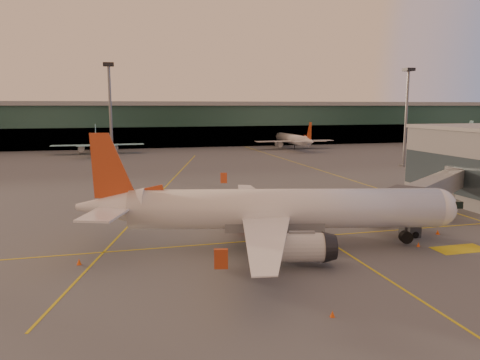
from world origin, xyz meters
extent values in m
plane|color=#4C4F54|center=(0.00, 0.00, 0.00)|extent=(600.00, 600.00, 0.00)
cube|color=gold|center=(0.00, 5.00, 0.01)|extent=(80.00, 0.25, 0.01)
cube|color=gold|center=(-10.00, 45.00, 0.01)|extent=(31.30, 115.98, 0.01)
cube|color=gold|center=(30.00, 70.00, 0.01)|extent=(0.25, 160.00, 0.01)
cube|color=gold|center=(5.00, -8.00, 0.01)|extent=(0.25, 30.00, 0.01)
cube|color=gold|center=(18.00, -4.00, 0.01)|extent=(6.00, 3.00, 0.01)
cube|color=#19382D|center=(0.00, 142.00, 8.00)|extent=(400.00, 18.00, 16.00)
cube|color=gray|center=(0.00, 142.00, 16.80)|extent=(400.00, 20.00, 1.60)
cube|color=black|center=(0.00, 133.50, 4.00)|extent=(400.00, 1.00, 8.00)
cube|color=#2D3D47|center=(33.05, 18.00, 5.00)|extent=(0.30, 21.60, 6.00)
cylinder|color=slate|center=(-20.00, 66.00, 12.50)|extent=(0.70, 0.70, 25.00)
cube|color=black|center=(-20.00, 66.00, 25.20)|extent=(2.40, 2.40, 0.80)
cube|color=slate|center=(-20.00, 66.00, 0.25)|extent=(1.60, 1.60, 0.50)
cylinder|color=slate|center=(55.00, 62.00, 12.50)|extent=(0.70, 0.70, 25.00)
cube|color=black|center=(55.00, 62.00, 25.20)|extent=(2.40, 2.40, 0.80)
cube|color=slate|center=(55.00, 62.00, 0.25)|extent=(1.60, 1.60, 0.50)
cylinder|color=white|center=(-0.77, 1.90, 4.46)|extent=(34.86, 12.20, 4.46)
sphere|color=white|center=(16.16, -2.03, 4.46)|extent=(4.37, 4.37, 4.37)
cube|color=black|center=(17.40, -2.31, 5.02)|extent=(2.61, 3.28, 0.78)
cone|color=white|center=(-19.76, 6.31, 4.80)|extent=(8.39, 5.85, 4.24)
cube|color=white|center=(-20.21, 2.49, 4.91)|extent=(5.95, 8.02, 0.22)
cylinder|color=silver|center=(-1.47, -4.90, 2.01)|extent=(5.20, 3.88, 2.90)
cylinder|color=black|center=(-3.90, -0.35, 1.00)|extent=(2.31, 1.97, 2.01)
cylinder|color=black|center=(-3.90, -0.35, 1.62)|extent=(0.40, 0.40, 1.23)
cube|color=white|center=(-18.49, 9.93, 4.91)|extent=(4.22, 7.49, 0.22)
cylinder|color=silver|center=(1.59, 8.32, 2.01)|extent=(5.20, 3.88, 2.90)
cylinder|color=black|center=(-2.59, 5.30, 1.00)|extent=(2.31, 1.97, 2.01)
cylinder|color=black|center=(-2.59, 5.30, 1.62)|extent=(0.40, 0.40, 1.23)
cube|color=slate|center=(-2.01, 2.19, 3.01)|extent=(11.54, 5.97, 1.78)
cylinder|color=black|center=(12.86, -1.26, 1.00)|extent=(1.57, 1.19, 1.41)
cube|color=slate|center=(23.93, 8.40, 4.76)|extent=(21.71, 17.28, 2.70)
cube|color=#2D3035|center=(14.36, 1.40, 4.76)|extent=(4.76, 4.76, 3.00)
cube|color=#2D3035|center=(15.86, 2.30, 1.20)|extent=(1.60, 2.40, 2.40)
cylinder|color=black|center=(15.86, 1.20, 0.40)|extent=(0.80, 0.40, 0.80)
cylinder|color=black|center=(15.86, 3.40, 0.40)|extent=(0.80, 0.40, 0.80)
cylinder|color=slate|center=(23.93, 8.40, 1.73)|extent=(0.50, 0.50, 3.46)
cylinder|color=slate|center=(34.00, 16.00, 4.76)|extent=(4.40, 4.40, 3.00)
cylinder|color=slate|center=(34.00, 16.00, 1.73)|extent=(2.40, 2.40, 3.46)
cube|color=red|center=(-1.96, 8.69, 0.77)|extent=(3.71, 3.09, 1.53)
cube|color=silver|center=(-2.26, 8.62, 3.17)|extent=(6.33, 3.75, 2.86)
cylinder|color=black|center=(-3.49, 7.10, 0.46)|extent=(0.97, 0.54, 0.92)
cylinder|color=black|center=(0.10, 7.88, 0.46)|extent=(0.97, 0.54, 0.92)
cube|color=#BF8117|center=(14.47, 7.51, 0.67)|extent=(2.46, 1.78, 1.34)
cylinder|color=black|center=(13.48, 7.16, 0.28)|extent=(0.60, 0.39, 0.56)
cylinder|color=black|center=(15.22, 6.78, 0.28)|extent=(0.60, 0.39, 0.56)
cube|color=black|center=(24.13, 9.56, 0.60)|extent=(4.12, 2.97, 1.20)
cube|color=#BF8117|center=(24.13, 9.56, 1.42)|extent=(1.98, 2.12, 0.98)
cylinder|color=black|center=(22.62, 9.11, 0.38)|extent=(0.83, 0.54, 0.76)
cylinder|color=black|center=(25.12, 8.34, 0.38)|extent=(0.83, 0.54, 0.76)
cone|color=#F1510C|center=(19.64, 1.95, 0.30)|extent=(0.47, 0.47, 0.60)
cube|color=#F1510C|center=(19.64, 1.95, 0.02)|extent=(0.41, 0.41, 0.03)
cone|color=#F1510C|center=(-23.00, 1.43, 0.31)|extent=(0.49, 0.49, 0.62)
cube|color=#F1510C|center=(-23.00, 1.43, 0.02)|extent=(0.42, 0.42, 0.03)
cone|color=#F1510C|center=(-3.43, -15.99, 0.25)|extent=(0.39, 0.39, 0.49)
cube|color=#F1510C|center=(-3.43, -15.99, 0.01)|extent=(0.33, 0.33, 0.03)
cone|color=#F1510C|center=(-3.91, 18.87, 0.29)|extent=(0.46, 0.46, 0.59)
cube|color=#F1510C|center=(-3.91, 18.87, 0.02)|extent=(0.40, 0.40, 0.03)
cone|color=#F1510C|center=(14.10, -1.92, 0.25)|extent=(0.39, 0.39, 0.49)
cube|color=#F1510C|center=(14.10, -1.92, 0.01)|extent=(0.33, 0.33, 0.03)
camera|label=1|loc=(-18.78, -46.63, 15.90)|focal=35.00mm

